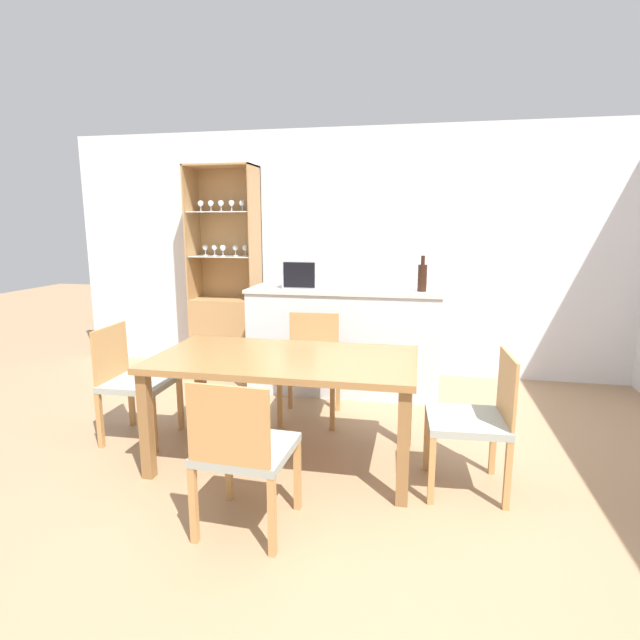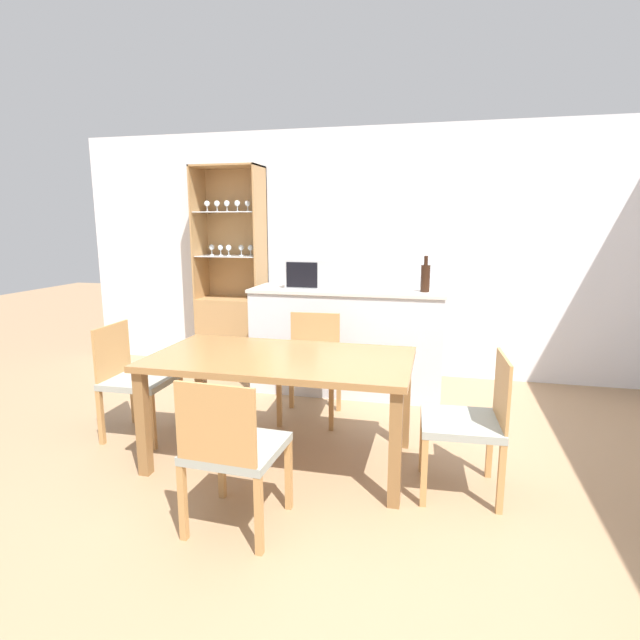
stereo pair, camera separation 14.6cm
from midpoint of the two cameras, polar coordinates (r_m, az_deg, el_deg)
name	(u,v)px [view 2 (the right image)]	position (r m, az deg, el deg)	size (l,w,h in m)	color
ground_plane	(326,497)	(3.12, 2.13, -19.55)	(18.00, 18.00, 0.00)	#A37F5B
wall_back	(382,254)	(5.31, 7.92, 7.51)	(6.80, 0.06, 2.55)	silver
kitchen_counter	(347,340)	(4.75, 3.99, -2.34)	(1.80, 0.59, 0.99)	silver
display_cabinet	(233,314)	(5.58, -9.21, 0.70)	(0.72, 0.39, 2.18)	tan
dining_table	(281,368)	(3.31, -3.21, -5.52)	(1.71, 0.92, 0.73)	olive
dining_chair_head_far	(311,365)	(4.11, 0.01, -5.17)	(0.48, 0.48, 0.85)	#999E93
dining_chair_side_left_far	(135,379)	(3.98, -19.41, -6.35)	(0.46, 0.46, 0.85)	#999E93
dining_chair_side_right_near	(469,422)	(3.13, 17.95, -11.00)	(0.48, 0.48, 0.85)	#999E93
dining_chair_head_near	(233,450)	(2.67, -8.31, -14.46)	(0.48, 0.48, 0.85)	#999E93
microwave	(313,273)	(4.73, 0.09, 5.36)	(0.46, 0.34, 0.27)	#B7BABF
wine_bottle	(425,277)	(4.54, 12.86, 4.76)	(0.08, 0.08, 0.32)	black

